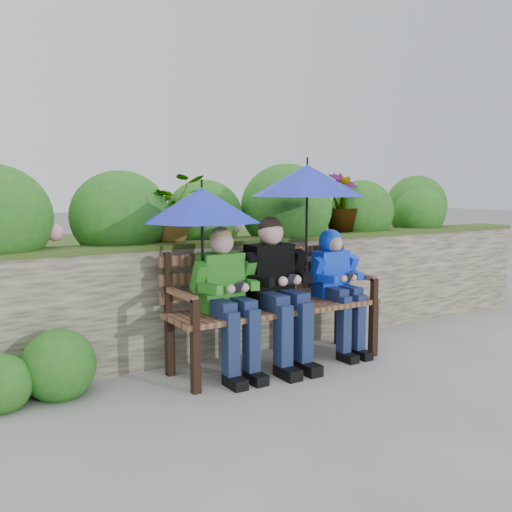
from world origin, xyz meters
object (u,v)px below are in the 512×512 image
umbrella_right (307,181)px  boy_left (227,293)px  umbrella_left (202,205)px  park_bench (271,298)px  boy_middle (277,284)px  boy_right (337,279)px

umbrella_right → boy_left: bearing=-178.8°
umbrella_left → umbrella_right: size_ratio=0.93×
boy_left → park_bench: bearing=10.9°
boy_middle → boy_right: 0.67m
park_bench → boy_right: bearing=-6.4°
boy_right → park_bench: bearing=173.6°
boy_left → umbrella_left: 0.72m
boy_middle → boy_right: size_ratio=1.12×
umbrella_left → umbrella_right: bearing=-2.0°
boy_right → umbrella_right: umbrella_right is taller
boy_left → umbrella_right: (0.79, 0.02, 0.89)m
boy_right → umbrella_left: 1.49m
boy_middle → umbrella_left: (-0.66, 0.06, 0.67)m
park_bench → umbrella_left: bearing=-176.4°
umbrella_left → park_bench: bearing=3.6°
park_bench → boy_right: (0.65, -0.07, 0.12)m
boy_left → umbrella_left: size_ratio=1.28×
boy_right → umbrella_left: size_ratio=1.21×
boy_left → boy_right: 1.14m
park_bench → boy_right: 0.67m
park_bench → umbrella_right: umbrella_right is taller
boy_middle → boy_right: bearing=2.3°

